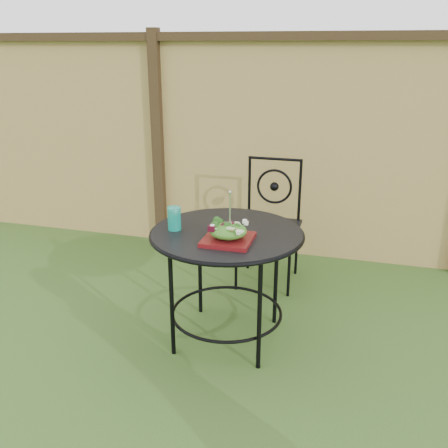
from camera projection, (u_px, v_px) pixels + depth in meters
ground at (240, 419)px, 2.50m from camera, size 60.00×60.00×0.00m
fence at (305, 149)px, 4.16m from camera, size 8.00×0.12×1.90m
patio_table at (227, 253)px, 3.00m from camera, size 0.92×0.92×0.72m
patio_chair at (270, 219)px, 3.83m from camera, size 0.46×0.46×0.95m
salad_plate at (228, 239)px, 2.80m from camera, size 0.27×0.27×0.02m
salad at (228, 231)px, 2.78m from camera, size 0.21×0.21×0.08m
fork at (230, 209)px, 2.74m from camera, size 0.01×0.01×0.18m
drinking_glass at (174, 218)px, 2.96m from camera, size 0.08×0.08×0.14m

